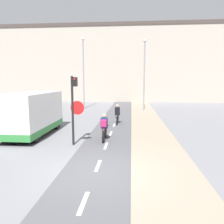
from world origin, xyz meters
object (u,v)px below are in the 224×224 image
at_px(cyclist_near, 104,128).
at_px(cyclist_far, 117,115).
at_px(traffic_light_pole, 74,103).
at_px(van, 33,114).
at_px(street_lamp_far, 83,66).
at_px(street_lamp_sidewalk, 144,68).

distance_m(cyclist_near, cyclist_far, 4.64).
xyz_separation_m(cyclist_near, cyclist_far, (0.39, 4.62, -0.04)).
bearing_deg(cyclist_near, traffic_light_pole, -146.87).
height_order(traffic_light_pole, van, traffic_light_pole).
bearing_deg(street_lamp_far, street_lamp_sidewalk, -14.02).
relative_size(traffic_light_pole, cyclist_near, 2.08).
relative_size(street_lamp_sidewalk, cyclist_far, 4.58).
height_order(cyclist_near, cyclist_far, cyclist_near).
xyz_separation_m(street_lamp_sidewalk, cyclist_far, (-2.29, -7.03, -3.77)).
bearing_deg(traffic_light_pole, van, 148.62).
relative_size(traffic_light_pole, cyclist_far, 2.11).
height_order(street_lamp_far, van, street_lamp_far).
xyz_separation_m(street_lamp_far, van, (-0.31, -12.40, -3.53)).
bearing_deg(cyclist_near, cyclist_far, 85.16).
bearing_deg(traffic_light_pole, street_lamp_sidewalk, 72.16).
bearing_deg(cyclist_far, traffic_light_pole, -107.58).
height_order(traffic_light_pole, street_lamp_sidewalk, street_lamp_sidewalk).
relative_size(traffic_light_pole, van, 0.69).
xyz_separation_m(traffic_light_pole, street_lamp_far, (-2.64, 14.20, 2.66)).
height_order(cyclist_far, van, van).
xyz_separation_m(traffic_light_pole, street_lamp_sidewalk, (4.04, 12.54, 2.35)).
bearing_deg(van, street_lamp_sidewalk, 56.94).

